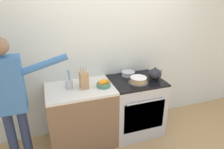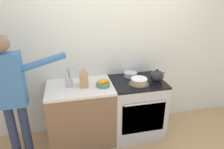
# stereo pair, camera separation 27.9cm
# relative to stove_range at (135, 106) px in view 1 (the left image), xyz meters

# --- Properties ---
(ground_plane) EXTENTS (16.00, 16.00, 0.00)m
(ground_plane) POSITION_rel_stove_range_xyz_m (-0.23, -0.33, -0.45)
(ground_plane) COLOR tan
(wall_back) EXTENTS (8.00, 0.04, 2.60)m
(wall_back) POSITION_rel_stove_range_xyz_m (-0.23, 0.35, 0.85)
(wall_back) COLOR silver
(wall_back) RESTS_ON ground_plane
(counter_cabinet) EXTENTS (0.93, 0.66, 0.90)m
(counter_cabinet) POSITION_rel_stove_range_xyz_m (-0.85, 0.00, -0.00)
(counter_cabinet) COLOR brown
(counter_cabinet) RESTS_ON ground_plane
(stove_range) EXTENTS (0.78, 0.69, 0.90)m
(stove_range) POSITION_rel_stove_range_xyz_m (0.00, 0.00, 0.00)
(stove_range) COLOR #B7BABF
(stove_range) RESTS_ON ground_plane
(layer_cake) EXTENTS (0.29, 0.29, 0.09)m
(layer_cake) POSITION_rel_stove_range_xyz_m (-0.02, -0.11, 0.49)
(layer_cake) COLOR #4C4C51
(layer_cake) RESTS_ON stove_range
(tea_kettle) EXTENTS (0.24, 0.20, 0.19)m
(tea_kettle) POSITION_rel_stove_range_xyz_m (0.27, -0.07, 0.53)
(tea_kettle) COLOR #232328
(tea_kettle) RESTS_ON stove_range
(mixing_bowl) EXTENTS (0.21, 0.21, 0.07)m
(mixing_bowl) POSITION_rel_stove_range_xyz_m (-0.05, 0.19, 0.49)
(mixing_bowl) COLOR #B7BABF
(mixing_bowl) RESTS_ON stove_range
(knife_block) EXTENTS (0.11, 0.15, 0.33)m
(knife_block) POSITION_rel_stove_range_xyz_m (-0.79, -0.00, 0.57)
(knife_block) COLOR tan
(knife_block) RESTS_ON counter_cabinet
(utensil_crock) EXTENTS (0.10, 0.10, 0.28)m
(utensil_crock) POSITION_rel_stove_range_xyz_m (-0.99, 0.03, 0.51)
(utensil_crock) COLOR #B7BABF
(utensil_crock) RESTS_ON counter_cabinet
(fruit_bowl) EXTENTS (0.20, 0.20, 0.11)m
(fruit_bowl) POSITION_rel_stove_range_xyz_m (-0.53, -0.07, 0.50)
(fruit_bowl) COLOR #4C7F66
(fruit_bowl) RESTS_ON counter_cabinet
(person_baker) EXTENTS (0.94, 0.20, 1.69)m
(person_baker) POSITION_rel_stove_range_xyz_m (-1.68, -0.17, 0.57)
(person_baker) COLOR #283351
(person_baker) RESTS_ON ground_plane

